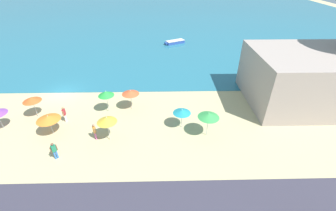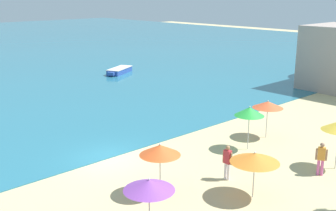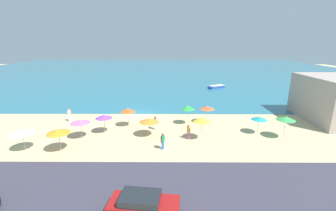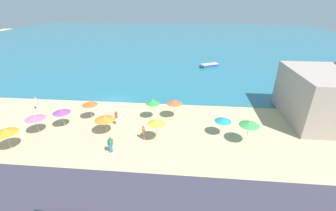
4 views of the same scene
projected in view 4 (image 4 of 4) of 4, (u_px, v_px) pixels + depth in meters
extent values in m
plane|color=#C8B684|center=(112.00, 102.00, 32.25)|extent=(160.00, 160.00, 0.00)
cube|color=#286E85|center=(160.00, 39.00, 81.65)|extent=(150.00, 110.00, 0.05)
cube|color=#393644|center=(32.00, 206.00, 16.07)|extent=(80.00, 8.00, 0.06)
cylinder|color=#B2B2B7|center=(156.00, 132.00, 22.98)|extent=(0.05, 0.05, 2.14)
cone|color=gold|center=(156.00, 121.00, 22.43)|extent=(1.80, 1.80, 0.49)
sphere|color=silver|center=(156.00, 119.00, 22.31)|extent=(0.08, 0.08, 0.08)
cylinder|color=#B2B2B7|center=(222.00, 128.00, 24.09)|extent=(0.05, 0.05, 1.77)
cone|color=teal|center=(223.00, 120.00, 23.66)|extent=(1.75, 1.75, 0.36)
sphere|color=silver|center=(223.00, 118.00, 23.57)|extent=(0.08, 0.08, 0.08)
cylinder|color=#B2B2B7|center=(9.00, 141.00, 21.77)|extent=(0.05, 0.05, 1.91)
cone|color=orange|center=(5.00, 131.00, 21.30)|extent=(2.20, 2.20, 0.38)
sphere|color=silver|center=(5.00, 129.00, 21.20)|extent=(0.08, 0.08, 0.08)
cylinder|color=#B2B2B7|center=(106.00, 126.00, 24.46)|extent=(0.05, 0.05, 1.72)
cone|color=orange|center=(105.00, 118.00, 24.02)|extent=(2.18, 2.18, 0.42)
sphere|color=silver|center=(104.00, 116.00, 23.92)|extent=(0.08, 0.08, 0.08)
cylinder|color=#B2B2B7|center=(63.00, 120.00, 25.66)|extent=(0.05, 0.05, 1.87)
cone|color=purple|center=(61.00, 111.00, 25.19)|extent=(1.93, 1.93, 0.41)
sphere|color=silver|center=(61.00, 109.00, 25.09)|extent=(0.08, 0.08, 0.08)
cylinder|color=#B2B2B7|center=(91.00, 112.00, 27.33)|extent=(0.05, 0.05, 1.97)
cone|color=#F05B25|center=(90.00, 103.00, 26.82)|extent=(1.84, 1.84, 0.47)
sphere|color=silver|center=(89.00, 101.00, 26.71)|extent=(0.08, 0.08, 0.08)
cylinder|color=#B2B2B7|center=(37.00, 125.00, 24.52)|extent=(0.05, 0.05, 1.80)
cone|color=#D5659E|center=(35.00, 117.00, 24.08)|extent=(2.11, 2.11, 0.37)
sphere|color=silver|center=(35.00, 115.00, 23.98)|extent=(0.08, 0.08, 0.08)
cylinder|color=#B2B2B7|center=(174.00, 110.00, 27.62)|extent=(0.05, 0.05, 1.98)
cone|color=#E45B30|center=(174.00, 102.00, 27.12)|extent=(1.90, 1.90, 0.41)
sphere|color=silver|center=(174.00, 100.00, 27.02)|extent=(0.08, 0.08, 0.08)
cylinder|color=#B2B2B7|center=(247.00, 134.00, 22.62)|extent=(0.05, 0.05, 2.19)
cone|color=green|center=(249.00, 123.00, 22.08)|extent=(1.99, 1.99, 0.42)
sphere|color=silver|center=(250.00, 121.00, 21.97)|extent=(0.08, 0.08, 0.08)
cylinder|color=#B2B2B7|center=(153.00, 111.00, 27.37)|extent=(0.05, 0.05, 2.09)
cone|color=green|center=(153.00, 102.00, 26.84)|extent=(1.71, 1.71, 0.50)
sphere|color=silver|center=(153.00, 100.00, 26.72)|extent=(0.08, 0.08, 0.08)
cylinder|color=silver|center=(116.00, 121.00, 26.28)|extent=(0.14, 0.14, 0.85)
cylinder|color=silver|center=(117.00, 121.00, 26.45)|extent=(0.14, 0.14, 0.85)
cube|color=#BC3039|center=(116.00, 115.00, 26.04)|extent=(0.23, 0.36, 0.67)
sphere|color=#A5774D|center=(116.00, 112.00, 25.84)|extent=(0.22, 0.22, 0.22)
cylinder|color=#A5774D|center=(115.00, 117.00, 25.84)|extent=(0.09, 0.09, 0.61)
cylinder|color=#A5774D|center=(117.00, 115.00, 26.27)|extent=(0.09, 0.09, 0.61)
cylinder|color=#DF5FA3|center=(144.00, 136.00, 23.58)|extent=(0.14, 0.14, 0.82)
cylinder|color=#DF5FA3|center=(144.00, 137.00, 23.43)|extent=(0.14, 0.14, 0.82)
cube|color=orange|center=(144.00, 130.00, 23.18)|extent=(0.37, 0.42, 0.65)
sphere|color=#966F58|center=(143.00, 126.00, 22.99)|extent=(0.22, 0.22, 0.22)
cylinder|color=#966F58|center=(143.00, 129.00, 23.40)|extent=(0.09, 0.09, 0.59)
cylinder|color=#966F58|center=(144.00, 132.00, 23.01)|extent=(0.09, 0.09, 0.59)
cylinder|color=white|center=(38.00, 107.00, 29.86)|extent=(0.14, 0.14, 0.88)
cylinder|color=white|center=(37.00, 107.00, 29.87)|extent=(0.14, 0.14, 0.88)
cube|color=silver|center=(36.00, 101.00, 29.52)|extent=(0.36, 0.23, 0.70)
sphere|color=tan|center=(35.00, 98.00, 29.32)|extent=(0.22, 0.22, 0.22)
cylinder|color=tan|center=(38.00, 102.00, 29.53)|extent=(0.09, 0.09, 0.63)
cylinder|color=tan|center=(34.00, 101.00, 29.56)|extent=(0.09, 0.09, 0.63)
cylinder|color=#3876C8|center=(110.00, 149.00, 21.50)|extent=(0.14, 0.14, 0.82)
cylinder|color=#3876C8|center=(112.00, 148.00, 21.60)|extent=(0.14, 0.14, 0.82)
cube|color=#24805A|center=(110.00, 142.00, 21.23)|extent=(0.41, 0.41, 0.65)
sphere|color=brown|center=(110.00, 138.00, 21.03)|extent=(0.22, 0.22, 0.22)
cylinder|color=brown|center=(108.00, 144.00, 21.11)|extent=(0.09, 0.09, 0.59)
cylinder|color=brown|center=(113.00, 142.00, 21.39)|extent=(0.09, 0.09, 0.59)
cube|color=#2E4FA2|center=(210.00, 65.00, 48.61)|extent=(3.96, 2.92, 0.54)
cube|color=#2E4FA2|center=(201.00, 66.00, 47.90)|extent=(0.74, 0.88, 0.32)
cube|color=silver|center=(210.00, 64.00, 48.48)|extent=(3.99, 2.99, 0.08)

